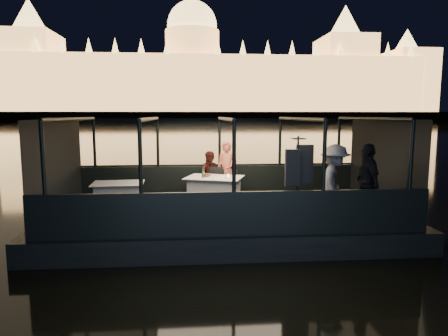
{
  "coord_description": "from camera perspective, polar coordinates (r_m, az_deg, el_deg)",
  "views": [
    {
      "loc": [
        -0.82,
        -9.67,
        2.9
      ],
      "look_at": [
        0.0,
        0.4,
        1.55
      ],
      "focal_mm": 32.0,
      "sensor_mm": 36.0,
      "label": 1
    }
  ],
  "objects": [
    {
      "name": "coat_stand",
      "position": [
        8.61,
        10.4,
        -2.56
      ],
      "size": [
        0.65,
        0.58,
        1.96
      ],
      "primitive_type": null,
      "rotation": [
        0.0,
        0.0,
        -0.31
      ],
      "color": "black",
      "rests_on": "boat_deck"
    },
    {
      "name": "passenger_stripe",
      "position": [
        9.26,
        15.5,
        -2.31
      ],
      "size": [
        1.05,
        1.3,
        1.76
      ],
      "primitive_type": "imported",
      "rotation": [
        0.0,
        0.0,
        1.15
      ],
      "color": "white",
      "rests_on": "boat_deck"
    },
    {
      "name": "cabin_glass_starboard",
      "position": [
        7.75,
        1.44,
        1.68
      ],
      "size": [
        8.0,
        0.02,
        1.4
      ],
      "primitive_type": null,
      "color": "#99B2B2",
      "rests_on": "gunwale_starboard"
    },
    {
      "name": "canopy_ribs",
      "position": [
        9.78,
        0.19,
        0.27
      ],
      "size": [
        8.0,
        4.0,
        2.3
      ],
      "primitive_type": null,
      "color": "black",
      "rests_on": "boat_deck"
    },
    {
      "name": "river_water",
      "position": [
        89.72,
        -4.16,
        5.75
      ],
      "size": [
        500.0,
        500.0,
        0.0
      ],
      "primitive_type": "plane",
      "color": "black",
      "rests_on": "ground"
    },
    {
      "name": "wine_bottle",
      "position": [
        10.45,
        -3.03,
        -0.57
      ],
      "size": [
        0.06,
        0.06,
        0.27
      ],
      "primitive_type": "cylinder",
      "rotation": [
        0.0,
        0.0,
        0.1
      ],
      "color": "#163D22",
      "rests_on": "dining_table_central"
    },
    {
      "name": "plate_far",
      "position": [
        10.69,
        -2.1,
        -1.15
      ],
      "size": [
        0.3,
        0.3,
        0.02
      ],
      "primitive_type": "cylinder",
      "rotation": [
        0.0,
        0.0,
        -0.16
      ],
      "color": "white",
      "rests_on": "dining_table_central"
    },
    {
      "name": "end_wall_aft",
      "position": [
        10.88,
        21.69,
        0.47
      ],
      "size": [
        0.02,
        4.0,
        2.3
      ],
      "primitive_type": null,
      "color": "black",
      "rests_on": "boat_deck"
    },
    {
      "name": "chair_port_left",
      "position": [
        11.18,
        -0.99,
        -2.44
      ],
      "size": [
        0.55,
        0.55,
        0.92
      ],
      "primitive_type": "cube",
      "rotation": [
        0.0,
        0.0,
        -0.36
      ],
      "color": "black",
      "rests_on": "boat_deck"
    },
    {
      "name": "dining_table_aft",
      "position": [
        10.58,
        -14.83,
        -3.63
      ],
      "size": [
        1.34,
        1.0,
        0.68
      ],
      "primitive_type": "cube",
      "rotation": [
        0.0,
        0.0,
        0.06
      ],
      "color": "silver",
      "rests_on": "boat_deck"
    },
    {
      "name": "amber_candle",
      "position": [
        10.53,
        0.61,
        -1.1
      ],
      "size": [
        0.05,
        0.05,
        0.07
      ],
      "primitive_type": "cylinder",
      "rotation": [
        0.0,
        0.0,
        0.04
      ],
      "color": "orange",
      "rests_on": "dining_table_central"
    },
    {
      "name": "gunwale_starboard",
      "position": [
        7.96,
        1.41,
        -6.58
      ],
      "size": [
        8.0,
        0.08,
        0.9
      ],
      "primitive_type": "cube",
      "color": "black",
      "rests_on": "boat_deck"
    },
    {
      "name": "passenger_dark",
      "position": [
        9.46,
        19.74,
        -2.28
      ],
      "size": [
        0.49,
        1.07,
        1.78
      ],
      "primitive_type": "imported",
      "rotation": [
        0.0,
        0.0,
        4.67
      ],
      "color": "black",
      "rests_on": "boat_deck"
    },
    {
      "name": "wine_glass_empty",
      "position": [
        10.38,
        0.28,
        -0.92
      ],
      "size": [
        0.09,
        0.09,
        0.2
      ],
      "primitive_type": null,
      "rotation": [
        0.0,
        0.0,
        -0.34
      ],
      "color": "silver",
      "rests_on": "dining_table_central"
    },
    {
      "name": "wine_glass_white",
      "position": [
        10.33,
        -2.93,
        -0.97
      ],
      "size": [
        0.06,
        0.06,
        0.18
      ],
      "primitive_type": null,
      "rotation": [
        0.0,
        0.0,
        0.07
      ],
      "color": "white",
      "rests_on": "dining_table_central"
    },
    {
      "name": "dining_table_central",
      "position": [
        10.63,
        -1.39,
        -3.32
      ],
      "size": [
        1.71,
        1.45,
        0.77
      ],
      "primitive_type": "cube",
      "rotation": [
        0.0,
        0.0,
        -0.32
      ],
      "color": "white",
      "rests_on": "boat_deck"
    },
    {
      "name": "cabin_roof_glass",
      "position": [
        9.7,
        0.19,
        7.02
      ],
      "size": [
        8.0,
        4.0,
        0.02
      ],
      "primitive_type": null,
      "color": "#99B2B2",
      "rests_on": "boat_deck"
    },
    {
      "name": "end_wall_fore",
      "position": [
        10.25,
        -22.68,
        0.02
      ],
      "size": [
        0.02,
        4.0,
        2.3
      ],
      "primitive_type": null,
      "color": "black",
      "rests_on": "boat_deck"
    },
    {
      "name": "boat_hull",
      "position": [
        10.13,
        0.19,
        -9.03
      ],
      "size": [
        8.6,
        4.4,
        1.0
      ],
      "primitive_type": "cube",
      "color": "black",
      "rests_on": "river_water"
    },
    {
      "name": "bread_basket",
      "position": [
        10.65,
        -2.48,
        -1.01
      ],
      "size": [
        0.23,
        0.23,
        0.08
      ],
      "primitive_type": "cylinder",
      "rotation": [
        0.0,
        0.0,
        -0.14
      ],
      "color": "brown",
      "rests_on": "dining_table_central"
    },
    {
      "name": "wine_glass_red",
      "position": [
        10.83,
        1.33,
        -0.57
      ],
      "size": [
        0.09,
        0.09,
        0.2
      ],
      "primitive_type": null,
      "rotation": [
        0.0,
        0.0,
        0.37
      ],
      "color": "silver",
      "rests_on": "dining_table_central"
    },
    {
      "name": "chair_port_right",
      "position": [
        11.26,
        1.05,
        -2.36
      ],
      "size": [
        0.41,
        0.41,
        0.86
      ],
      "primitive_type": "cube",
      "rotation": [
        0.0,
        0.0,
        -0.02
      ],
      "color": "black",
      "rests_on": "boat_deck"
    },
    {
      "name": "gunwale_port",
      "position": [
        11.86,
        -0.63,
        -1.85
      ],
      "size": [
        8.0,
        0.08,
        0.9
      ],
      "primitive_type": "cube",
      "color": "black",
      "rests_on": "boat_deck"
    },
    {
      "name": "plate_near",
      "position": [
        10.43,
        1.37,
        -1.36
      ],
      "size": [
        0.29,
        0.29,
        0.01
      ],
      "primitive_type": "cylinder",
      "rotation": [
        0.0,
        0.0,
        -0.36
      ],
      "color": "silver",
      "rests_on": "dining_table_central"
    },
    {
      "name": "person_woman_coral",
      "position": [
        11.34,
        0.39,
        -0.75
      ],
      "size": [
        0.7,
        0.58,
        1.66
      ],
      "primitive_type": "imported",
      "rotation": [
        0.0,
        0.0,
        -0.36
      ],
      "color": "#E66953",
      "rests_on": "boat_deck"
    },
    {
      "name": "parliament_building",
      "position": [
        186.51,
        -4.53,
        15.65
      ],
      "size": [
        220.0,
        32.0,
        60.0
      ],
      "primitive_type": null,
      "color": "#F2D18C",
      "rests_on": "embankment"
    },
    {
      "name": "boat_deck",
      "position": [
        10.0,
        0.19,
        -6.39
      ],
      "size": [
        8.0,
        4.0,
        0.04
      ],
      "primitive_type": "cube",
      "color": "black",
      "rests_on": "boat_hull"
    },
    {
      "name": "person_man_maroon",
      "position": [
        11.42,
        -1.88,
        -0.7
      ],
      "size": [
        0.73,
        0.61,
        1.37
      ],
      "primitive_type": "imported",
      "rotation": [
        0.0,
        0.0,
        -0.17
      ],
      "color": "#431812",
      "rests_on": "boat_deck"
    },
    {
      "name": "cabin_glass_port",
      "position": [
        11.73,
        -0.64,
        3.7
      ],
      "size": [
        8.0,
        0.02,
        1.4
      ],
      "primitive_type": null,
      "color": "#99B2B2",
      "rests_on": "gunwale_port"
    },
    {
      "name": "embankment",
      "position": [
        219.68,
        -4.48,
        7.11
      ],
      "size": [
        400.0,
        140.0,
        6.0
      ],
      "primitive_type": "cube",
      "color": "#423D33",
      "rests_on": "ground"
    }
  ]
}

